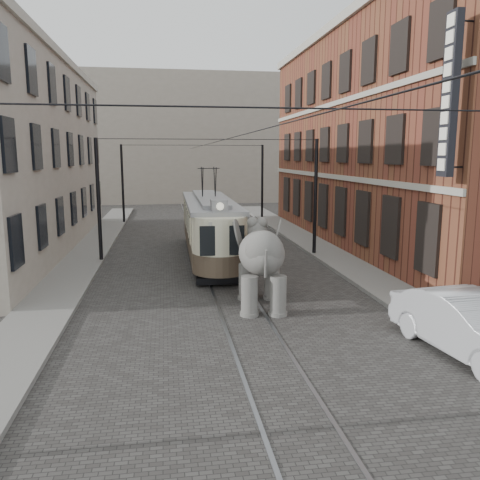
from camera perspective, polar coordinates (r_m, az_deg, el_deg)
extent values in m
plane|color=#3E3C39|center=(19.14, -1.09, -5.86)|extent=(120.00, 120.00, 0.00)
cube|color=slate|center=(20.75, 15.62, -4.78)|extent=(2.00, 60.00, 0.15)
cube|color=slate|center=(19.40, -20.60, -6.06)|extent=(2.00, 60.00, 0.15)
cube|color=brown|center=(30.41, 17.85, 10.90)|extent=(8.00, 26.00, 12.00)
cube|color=gray|center=(29.55, -25.86, 8.50)|extent=(7.00, 24.00, 10.00)
cube|color=gray|center=(58.35, -6.43, 11.52)|extent=(28.00, 10.00, 14.00)
imported|color=#B6B7BB|center=(14.22, 25.22, -8.99)|extent=(2.34, 5.10, 1.62)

